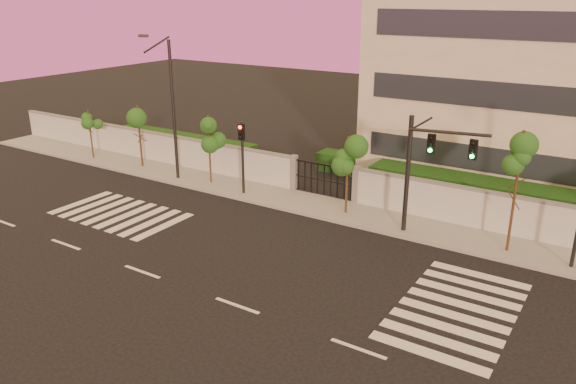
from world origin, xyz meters
name	(u,v)px	position (x,y,z in m)	size (l,w,h in m)	color
ground	(237,306)	(0.00, 0.00, 0.00)	(120.00, 120.00, 0.00)	black
sidewalk	(360,215)	(0.00, 10.50, 0.07)	(60.00, 3.00, 0.15)	gray
perimeter_wall	(375,190)	(0.10, 12.00, 1.07)	(60.00, 0.36, 2.20)	#B2B4B9
hedge_row	(412,184)	(1.17, 14.74, 0.82)	(41.00, 4.25, 1.80)	black
road_markings	(261,258)	(-1.58, 3.76, 0.01)	(57.00, 7.62, 0.02)	silver
street_tree_a	(90,123)	(-20.32, 10.08, 2.58)	(1.31, 1.04, 3.51)	#382314
street_tree_b	(139,122)	(-15.96, 10.53, 3.10)	(1.62, 1.29, 4.21)	#382314
street_tree_c	(209,134)	(-9.89, 10.35, 3.14)	(1.31, 1.04, 4.27)	#382314
street_tree_d	(348,158)	(-0.72, 10.33, 3.13)	(1.56, 1.24, 4.24)	#382314
street_tree_e	(520,165)	(7.47, 10.11, 4.14)	(1.51, 1.20, 5.64)	#382314
traffic_signal_main	(424,163)	(3.41, 9.75, 3.66)	(3.64, 0.85, 5.78)	black
traffic_signal_secondary	(242,149)	(-7.10, 9.85, 2.74)	(0.34, 0.33, 4.32)	black
streetlight_west	(171,104)	(-12.23, 9.73, 4.81)	(0.53, 2.14, 8.89)	black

